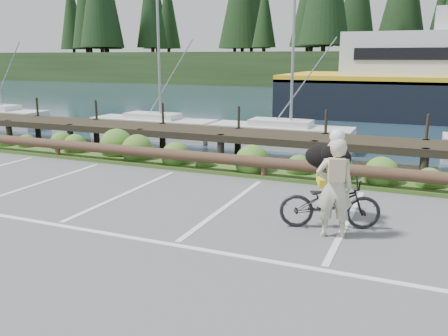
% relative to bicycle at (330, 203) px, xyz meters
% --- Properties ---
extents(ground, '(72.00, 72.00, 0.00)m').
position_rel_bicycle_xyz_m(ground, '(-2.32, -1.53, -0.50)').
color(ground, '#505052').
extents(harbor_backdrop, '(170.00, 160.00, 30.00)m').
position_rel_bicycle_xyz_m(harbor_backdrop, '(-1.93, 76.94, -0.50)').
color(harbor_backdrop, '#1A2D3E').
rests_on(harbor_backdrop, ground).
extents(vegetation_strip, '(34.00, 1.60, 0.10)m').
position_rel_bicycle_xyz_m(vegetation_strip, '(-2.32, 3.77, -0.45)').
color(vegetation_strip, '#3D5B21').
rests_on(vegetation_strip, ground).
extents(log_rail, '(32.00, 0.30, 0.60)m').
position_rel_bicycle_xyz_m(log_rail, '(-2.32, 3.07, -0.50)').
color(log_rail, '#443021').
rests_on(log_rail, ground).
extents(bicycle, '(2.00, 1.21, 0.99)m').
position_rel_bicycle_xyz_m(bicycle, '(0.00, 0.00, 0.00)').
color(bicycle, black).
rests_on(bicycle, ground).
extents(cyclist, '(0.77, 0.62, 1.82)m').
position_rel_bicycle_xyz_m(cyclist, '(0.14, -0.42, 0.42)').
color(cyclist, beige).
rests_on(cyclist, ground).
extents(dog, '(0.71, 1.01, 0.53)m').
position_rel_bicycle_xyz_m(dog, '(-0.19, 0.58, 0.76)').
color(dog, black).
rests_on(dog, bicycle).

